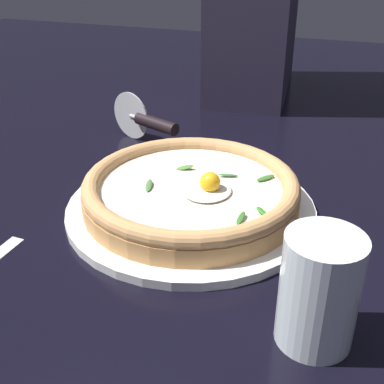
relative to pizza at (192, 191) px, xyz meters
The scene contains 5 objects.
ground_plane 0.05m from the pizza, ahead, with size 2.40×2.40×0.03m, color black.
pizza_plate 0.03m from the pizza, 72.48° to the left, with size 0.34×0.34×0.01m, color white.
pizza is the anchor object (origin of this frame).
pizza_cutter 0.26m from the pizza, 36.44° to the left, with size 0.07×0.15×0.09m.
drinking_glass 0.27m from the pizza, 135.51° to the right, with size 0.07×0.07×0.12m.
Camera 1 is at (-0.58, -0.19, 0.36)m, focal length 47.19 mm.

